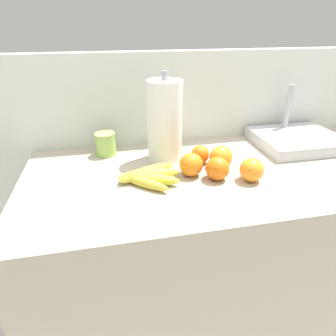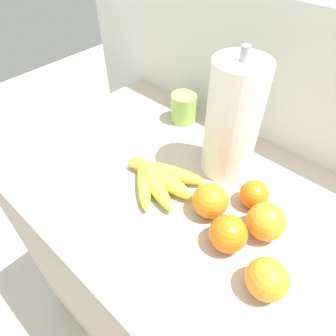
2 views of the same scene
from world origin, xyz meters
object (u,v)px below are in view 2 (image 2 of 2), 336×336
at_px(orange_back_right, 210,201).
at_px(paper_towel_roll, 233,121).
at_px(orange_far_right, 254,194).
at_px(orange_front, 267,279).
at_px(orange_back_left, 228,234).
at_px(orange_right, 266,221).
at_px(banana_bunch, 157,178).
at_px(mug, 184,108).

relative_size(orange_back_right, paper_towel_roll, 0.25).
distance_m(orange_far_right, orange_front, 0.20).
xyz_separation_m(orange_back_left, paper_towel_roll, (-0.14, 0.19, 0.11)).
distance_m(orange_back_right, paper_towel_roll, 0.19).
xyz_separation_m(orange_right, paper_towel_roll, (-0.18, 0.12, 0.11)).
xyz_separation_m(orange_back_right, paper_towel_roll, (-0.06, 0.15, 0.11)).
xyz_separation_m(orange_right, orange_far_right, (-0.06, 0.05, -0.01)).
height_order(orange_back_right, orange_back_left, orange_back_right).
distance_m(orange_far_right, paper_towel_roll, 0.18).
xyz_separation_m(orange_back_right, orange_front, (0.18, -0.08, -0.00)).
relative_size(banana_bunch, orange_back_left, 2.64).
relative_size(orange_right, paper_towel_roll, 0.25).
bearing_deg(mug, banana_bunch, -62.94).
bearing_deg(banana_bunch, orange_far_right, 25.91).
distance_m(banana_bunch, mug, 0.28).
height_order(orange_back_right, orange_far_right, orange_back_right).
height_order(orange_front, paper_towel_roll, paper_towel_roll).
bearing_deg(orange_right, orange_front, -59.62).
relative_size(orange_far_right, orange_front, 0.86).
bearing_deg(orange_back_right, banana_bunch, -174.27).
distance_m(orange_front, paper_towel_roll, 0.35).
height_order(orange_back_right, orange_front, orange_back_right).
xyz_separation_m(orange_front, orange_back_left, (-0.11, 0.03, 0.00)).
xyz_separation_m(orange_right, orange_back_right, (-0.12, -0.03, -0.00)).
bearing_deg(orange_back_left, orange_right, 61.50).
bearing_deg(orange_right, banana_bunch, -169.93).
bearing_deg(mug, paper_towel_roll, -21.58).
bearing_deg(paper_towel_roll, orange_right, -33.00).
distance_m(orange_back_left, paper_towel_roll, 0.26).
relative_size(orange_right, orange_back_left, 1.04).
relative_size(orange_back_left, mug, 0.89).
bearing_deg(mug, orange_back_left, -38.20).
distance_m(banana_bunch, orange_far_right, 0.23).
distance_m(banana_bunch, orange_front, 0.34).
height_order(orange_far_right, orange_front, orange_front).
height_order(banana_bunch, orange_far_right, orange_far_right).
xyz_separation_m(banana_bunch, paper_towel_roll, (0.09, 0.16, 0.13)).
xyz_separation_m(orange_front, paper_towel_roll, (-0.24, 0.22, 0.11)).
bearing_deg(orange_back_right, orange_right, 15.37).
height_order(banana_bunch, orange_back_right, orange_back_right).
bearing_deg(orange_far_right, mug, 156.31).
relative_size(orange_back_left, paper_towel_roll, 0.24).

